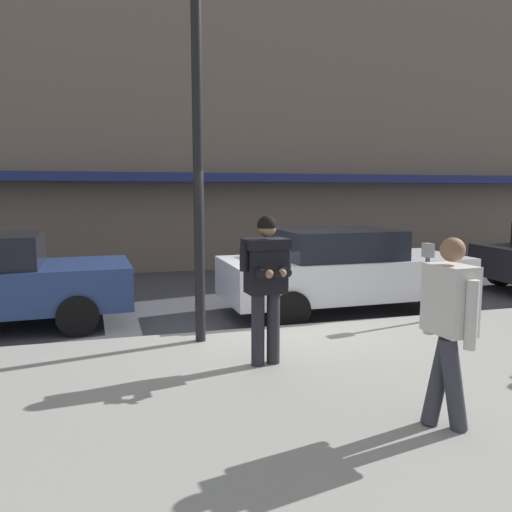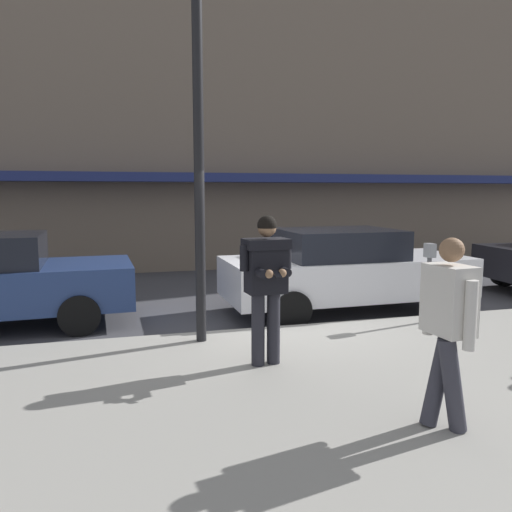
{
  "view_description": "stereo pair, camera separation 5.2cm",
  "coord_description": "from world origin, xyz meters",
  "views": [
    {
      "loc": [
        -2.36,
        -7.41,
        2.22
      ],
      "look_at": [
        -0.84,
        -1.97,
        1.49
      ],
      "focal_mm": 35.0,
      "sensor_mm": 36.0,
      "label": 1
    },
    {
      "loc": [
        -2.31,
        -7.42,
        2.22
      ],
      "look_at": [
        -0.84,
        -1.97,
        1.49
      ],
      "focal_mm": 35.0,
      "sensor_mm": 36.0,
      "label": 2
    }
  ],
  "objects": [
    {
      "name": "pedestrian_in_light_coat",
      "position": [
        0.38,
        -3.81,
        1.11
      ],
      "size": [
        0.35,
        0.6,
        1.7
      ],
      "color": "#33333D",
      "rests_on": "sidewalk"
    },
    {
      "name": "street_lamp_post",
      "position": [
        -1.28,
        -0.65,
        3.14
      ],
      "size": [
        0.36,
        0.36,
        4.88
      ],
      "color": "black",
      "rests_on": "sidewalk"
    },
    {
      "name": "sidewalk",
      "position": [
        1.0,
        -2.85,
        0.07
      ],
      "size": [
        32.0,
        5.3,
        0.14
      ],
      "primitive_type": "cube",
      "color": "#99968E",
      "rests_on": "ground"
    },
    {
      "name": "curb_paint_line",
      "position": [
        1.0,
        0.05,
        0.0
      ],
      "size": [
        28.0,
        0.12,
        0.01
      ],
      "primitive_type": "cube",
      "color": "silver",
      "rests_on": "ground"
    },
    {
      "name": "parked_sedan_mid",
      "position": [
        1.63,
        0.92,
        0.79
      ],
      "size": [
        4.54,
        2.01,
        1.54
      ],
      "color": "silver",
      "rests_on": "ground"
    },
    {
      "name": "storefront_facade",
      "position": [
        1.0,
        8.49,
        6.06
      ],
      "size": [
        28.0,
        4.7,
        12.14
      ],
      "color": "#756656",
      "rests_on": "ground"
    },
    {
      "name": "man_texting_on_phone",
      "position": [
        -0.68,
        -1.82,
        1.25
      ],
      "size": [
        0.65,
        0.61,
        1.81
      ],
      "color": "#23232B",
      "rests_on": "sidewalk"
    },
    {
      "name": "ground_plane",
      "position": [
        0.0,
        0.0,
        0.0
      ],
      "size": [
        80.0,
        80.0,
        0.0
      ],
      "primitive_type": "plane",
      "color": "#3D3D42"
    },
    {
      "name": "parking_meter",
      "position": [
        2.37,
        -0.6,
        0.97
      ],
      "size": [
        0.12,
        0.18,
        1.27
      ],
      "color": "#4C4C51",
      "rests_on": "sidewalk"
    }
  ]
}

